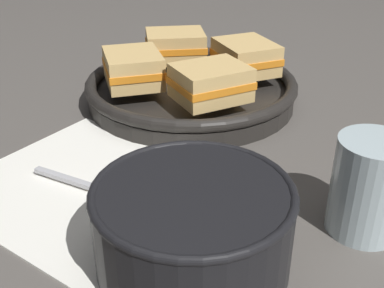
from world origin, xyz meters
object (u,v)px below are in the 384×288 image
Objects in this scene: sandwich_near_right at (175,46)px; sandwich_far_right at (211,83)px; spoon at (126,198)px; skillet at (191,90)px; sandwich_far_left at (133,68)px; sandwich_near_left at (246,57)px; drinking_glass at (369,187)px; soup_bowl at (193,223)px.

sandwich_near_right is 1.05× the size of sandwich_far_right.
skillet reaches higher than spoon.
sandwich_far_left is at bearing -167.11° from sandwich_far_right.
skillet is (-0.12, 0.25, 0.01)m from spoon.
sandwich_near_left is 0.35m from drinking_glass.
sandwich_near_left is 0.12m from sandwich_near_right.
drinking_glass reaches higher than sandwich_near_right.
soup_bowl is 1.45× the size of sandwich_far_right.
skillet is 0.10m from sandwich_near_left.
drinking_glass is (0.20, 0.12, 0.04)m from spoon.
soup_bowl is at bearing -122.30° from drinking_glass.
sandwich_near_left is 0.12m from sandwich_far_right.
soup_bowl is at bearing -24.48° from spoon.
drinking_glass reaches higher than sandwich_near_left.
sandwich_near_right and sandwich_far_left have the same top height.
skillet is at bearing 57.89° from sandwich_far_left.
sandwich_far_right is at bearing -32.11° from sandwich_near_right.
sandwich_far_right is at bearing 162.57° from drinking_glass.
sandwich_near_right reaches higher than soup_bowl.
sandwich_far_left is 1.04× the size of sandwich_far_right.
sandwich_near_left is 0.18m from sandwich_far_left.
sandwich_near_left and sandwich_far_right have the same top height.
sandwich_near_left is (-0.19, 0.35, 0.02)m from soup_bowl.
soup_bowl is 0.54× the size of skillet.
sandwich_far_left is (-0.05, -0.07, 0.04)m from skillet.
sandwich_near_right is 0.18m from sandwich_far_right.
sandwich_far_right is (0.15, -0.09, 0.00)m from sandwich_near_right.
skillet is 3.31× the size of drinking_glass.
soup_bowl is 0.12m from spoon.
skillet is at bearing -122.11° from sandwich_near_left.
skillet is (-0.24, 0.27, -0.02)m from soup_bowl.
soup_bowl is 1.42× the size of sandwich_near_left.
spoon is 0.34m from sandwich_near_left.
sandwich_near_left reaches higher than soup_bowl.
sandwich_far_left is at bearing -122.11° from skillet.
spoon is at bearing -63.53° from skillet.
skillet is 2.64× the size of sandwich_near_left.
skillet is 2.59× the size of sandwich_far_left.
sandwich_far_left is 1.28× the size of drinking_glass.
soup_bowl is 1.39× the size of sandwich_far_left.
sandwich_far_right is at bearing 125.62° from soup_bowl.
spoon is at bearing -45.73° from sandwich_far_left.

